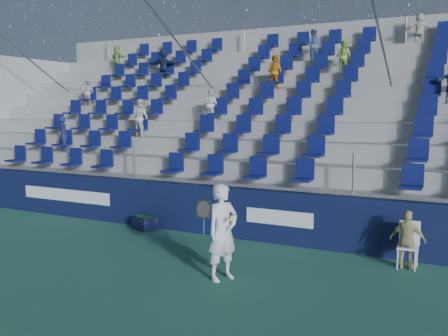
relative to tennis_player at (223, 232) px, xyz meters
name	(u,v)px	position (x,y,z in m)	size (l,w,h in m)	color
ground	(146,272)	(-1.45, -0.34, -0.87)	(70.00, 70.00, 0.00)	#2F6F55
sponsor_wall	(223,211)	(-1.45, 2.81, -0.27)	(24.00, 0.32, 1.20)	#10163B
grandstand	(295,138)	(-1.46, 7.90, 1.26)	(24.00, 8.17, 6.63)	#9C9C97
tennis_player	(223,232)	(0.00, 0.00, 0.00)	(0.72, 0.75, 1.74)	silver
line_judge_chair	(409,241)	(2.86, 2.30, -0.36)	(0.43, 0.44, 0.90)	white
line_judge	(408,240)	(2.86, 2.16, -0.31)	(0.67, 0.28, 1.14)	tan
ball_bin	(144,222)	(-3.52, 2.41, -0.68)	(0.73, 0.62, 0.35)	#0E1133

